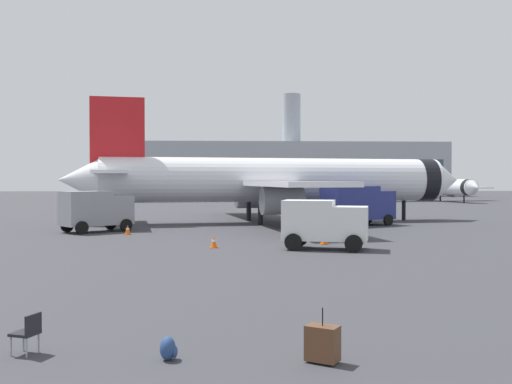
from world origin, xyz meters
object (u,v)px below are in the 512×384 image
Objects in this scene: safety_cone_outer at (128,230)px; fuel_truck at (357,204)px; safety_cone_near at (314,212)px; gate_chair at (28,331)px; airplane_taxiing at (436,187)px; safety_cone_far at (324,239)px; cargo_van at (324,222)px; safety_cone_mid at (214,242)px; traveller_backpack at (169,349)px; service_truck at (96,209)px; airplane_at_gate at (274,180)px; rolling_suitcase at (323,343)px.

fuel_truck is at bearing 22.39° from safety_cone_outer.
safety_cone_near is 50.75m from gate_chair.
airplane_taxiing is at bearing 55.66° from safety_cone_near.
cargo_van is at bearing -99.75° from safety_cone_far.
fuel_truck reaches higher than cargo_van.
traveller_backpack is (-0.49, -19.85, -0.08)m from safety_cone_mid.
safety_cone_far is (6.25, 1.45, -0.02)m from safety_cone_mid.
safety_cone_mid is (8.56, -10.25, -1.29)m from service_truck.
airplane_at_gate is at bearing 147.59° from fuel_truck.
safety_cone_outer is 27.45m from gate_chair.
safety_cone_outer is at bearing 142.65° from cargo_van.
rolling_suitcase reaches higher than safety_cone_near.
fuel_truck is at bearing 71.43° from cargo_van.
rolling_suitcase is at bearing -103.77° from fuel_truck.
safety_cone_outer is at bearing -134.06° from airplane_at_gate.
gate_chair is (2.51, -27.33, 0.17)m from safety_cone_outer.
safety_cone_far is 22.94m from gate_chair.
cargo_van is 9.95× the size of traveller_backpack.
service_truck is at bearing -146.38° from airplane_at_gate.
safety_cone_far is at bearing -28.20° from safety_cone_outer.
safety_cone_outer is at bearing -40.76° from service_truck.
safety_cone_mid is at bearing -166.90° from safety_cone_far.
airplane_at_gate is at bearing 92.84° from cargo_van.
airplane_taxiing is at bearing 64.37° from fuel_truck.
safety_cone_outer is at bearing 101.10° from traveller_backpack.
safety_cone_outer is 0.77× the size of gate_chair.
safety_cone_near is 50.33m from rolling_suitcase.
safety_cone_mid is 6.42m from safety_cone_far.
traveller_backpack is (-5.32, -39.00, -3.42)m from airplane_at_gate.
service_truck is 7.96× the size of safety_cone_mid.
airplane_at_gate is at bearing 75.84° from safety_cone_mid.
safety_cone_far is (-31.50, -68.91, -2.23)m from airplane_taxiing.
airplane_taxiing is at bearing 61.78° from safety_cone_mid.
safety_cone_mid is at bearing -104.16° from airplane_at_gate.
service_truck is at bearing 110.14° from rolling_suitcase.
safety_cone_far is (1.42, -17.69, -3.36)m from airplane_at_gate.
airplane_at_gate reaches higher than safety_cone_near.
safety_cone_mid is 19.86m from traveller_backpack.
fuel_truck is at bearing 13.73° from service_truck.
safety_cone_outer reaches higher than traveller_backpack.
safety_cone_outer is at bearing -126.28° from safety_cone_near.
safety_cone_far reaches higher than safety_cone_near.
safety_cone_far is 0.70× the size of gate_chair.
traveller_backpack is (-10.41, -49.48, -0.06)m from safety_cone_near.
traveller_backpack is (-11.72, -34.93, -1.54)m from fuel_truck.
rolling_suitcase is 6.10m from gate_chair.
service_truck is 8.52× the size of safety_cone_far.
safety_cone_near is 0.99× the size of safety_cone_far.
service_truck is 10.65× the size of traveller_backpack.
airplane_at_gate is 60.90m from airplane_taxiing.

